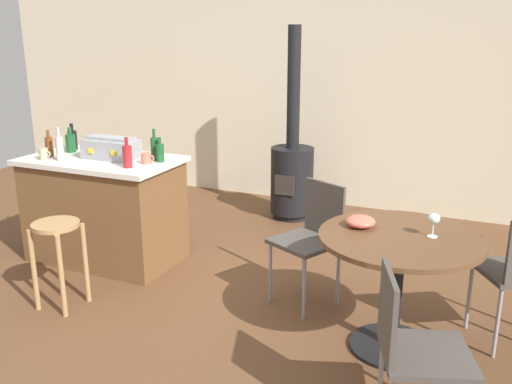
{
  "coord_description": "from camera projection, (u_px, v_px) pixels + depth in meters",
  "views": [
    {
      "loc": [
        1.96,
        -3.04,
        1.89
      ],
      "look_at": [
        0.48,
        0.37,
        0.8
      ],
      "focal_mm": 38.76,
      "sensor_mm": 36.0,
      "label": 1
    }
  ],
  "objects": [
    {
      "name": "ground_plane",
      "position": [
        174.0,
        305.0,
        3.96
      ],
      "size": [
        8.8,
        8.8,
        0.0
      ],
      "primitive_type": "plane",
      "color": "brown"
    },
    {
      "name": "back_wall",
      "position": [
        305.0,
        81.0,
        6.08
      ],
      "size": [
        8.0,
        0.1,
        2.7
      ],
      "primitive_type": "cube",
      "color": "beige",
      "rests_on": "ground_plane"
    },
    {
      "name": "kitchen_island",
      "position": [
        105.0,
        209.0,
        4.65
      ],
      "size": [
        1.27,
        0.74,
        0.88
      ],
      "color": "brown",
      "rests_on": "ground_plane"
    },
    {
      "name": "wooden_stool",
      "position": [
        58.0,
        246.0,
        3.83
      ],
      "size": [
        0.32,
        0.32,
        0.62
      ],
      "color": "#A37A4C",
      "rests_on": "ground_plane"
    },
    {
      "name": "dining_table",
      "position": [
        399.0,
        263.0,
        3.26
      ],
      "size": [
        0.96,
        0.96,
        0.74
      ],
      "color": "black",
      "rests_on": "ground_plane"
    },
    {
      "name": "folding_chair_near",
      "position": [
        412.0,
        345.0,
        2.52
      ],
      "size": [
        0.51,
        0.51,
        0.86
      ],
      "color": "#47423D",
      "rests_on": "ground_plane"
    },
    {
      "name": "folding_chair_left",
      "position": [
        312.0,
        233.0,
        3.89
      ],
      "size": [
        0.54,
        0.54,
        0.87
      ],
      "color": "#47423D",
      "rests_on": "ground_plane"
    },
    {
      "name": "wood_stove",
      "position": [
        292.0,
        171.0,
        5.68
      ],
      "size": [
        0.44,
        0.45,
        1.95
      ],
      "color": "black",
      "rests_on": "ground_plane"
    },
    {
      "name": "toolbox",
      "position": [
        111.0,
        148.0,
        4.49
      ],
      "size": [
        0.44,
        0.24,
        0.18
      ],
      "color": "gray",
      "rests_on": "kitchen_island"
    },
    {
      "name": "bottle_0",
      "position": [
        73.0,
        139.0,
        4.83
      ],
      "size": [
        0.08,
        0.08,
        0.23
      ],
      "color": "black",
      "rests_on": "kitchen_island"
    },
    {
      "name": "bottle_1",
      "position": [
        127.0,
        156.0,
        4.19
      ],
      "size": [
        0.07,
        0.07,
        0.23
      ],
      "color": "maroon",
      "rests_on": "kitchen_island"
    },
    {
      "name": "bottle_2",
      "position": [
        60.0,
        148.0,
        4.41
      ],
      "size": [
        0.06,
        0.06,
        0.27
      ],
      "color": "#B7B2AD",
      "rests_on": "kitchen_island"
    },
    {
      "name": "bottle_3",
      "position": [
        160.0,
        152.0,
        4.38
      ],
      "size": [
        0.06,
        0.06,
        0.2
      ],
      "color": "#194C23",
      "rests_on": "kitchen_island"
    },
    {
      "name": "bottle_4",
      "position": [
        71.0,
        143.0,
        4.72
      ],
      "size": [
        0.08,
        0.08,
        0.21
      ],
      "color": "#194C23",
      "rests_on": "kitchen_island"
    },
    {
      "name": "bottle_5",
      "position": [
        49.0,
        146.0,
        4.57
      ],
      "size": [
        0.06,
        0.06,
        0.22
      ],
      "color": "#603314",
      "rests_on": "kitchen_island"
    },
    {
      "name": "bottle_6",
      "position": [
        155.0,
        148.0,
        4.43
      ],
      "size": [
        0.06,
        0.06,
        0.25
      ],
      "color": "#194C23",
      "rests_on": "kitchen_island"
    },
    {
      "name": "cup_0",
      "position": [
        44.0,
        154.0,
        4.46
      ],
      "size": [
        0.11,
        0.07,
        0.09
      ],
      "color": "tan",
      "rests_on": "kitchen_island"
    },
    {
      "name": "cup_1",
      "position": [
        146.0,
        158.0,
        4.33
      ],
      "size": [
        0.11,
        0.08,
        0.09
      ],
      "color": "#DB6651",
      "rests_on": "kitchen_island"
    },
    {
      "name": "wine_glass",
      "position": [
        434.0,
        219.0,
        3.17
      ],
      "size": [
        0.07,
        0.07,
        0.14
      ],
      "color": "silver",
      "rests_on": "dining_table"
    },
    {
      "name": "serving_bowl",
      "position": [
        360.0,
        221.0,
        3.35
      ],
      "size": [
        0.18,
        0.18,
        0.07
      ],
      "primitive_type": "ellipsoid",
      "color": "#DB6651",
      "rests_on": "dining_table"
    }
  ]
}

